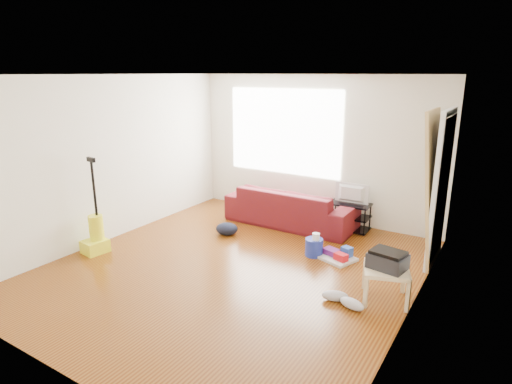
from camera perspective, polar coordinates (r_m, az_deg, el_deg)
The scene contains 13 objects.
room at distance 5.48m, azimuth -1.72°, elevation 2.22°, with size 4.51×5.01×2.51m.
sofa at distance 7.43m, azimuth 4.63°, elevation -4.25°, with size 2.20×0.86×0.64m, color #530F1D.
tv_stand at distance 7.24m, azimuth 12.34°, elevation -3.14°, with size 0.67×0.40×0.46m.
tv at distance 7.13m, azimuth 12.51°, elevation -0.23°, with size 0.56×0.07×0.32m, color black.
side_table at distance 5.14m, azimuth 17.00°, elevation -10.30°, with size 0.62×0.62×0.40m.
printer at distance 5.07m, azimuth 17.15°, elevation -8.62°, with size 0.44×0.37×0.21m.
bucket at distance 6.24m, azimuth 7.69°, elevation -8.37°, with size 0.25×0.25×0.25m, color #1E2F9F.
toilet_paper at distance 6.14m, azimuth 7.95°, elevation -7.01°, with size 0.11×0.11×0.10m, color white.
cleaning_tray at distance 6.15m, azimuth 10.82°, elevation -8.33°, with size 0.58×0.52×0.17m.
backpack at distance 6.95m, azimuth -3.90°, elevation -5.67°, with size 0.36×0.28×0.20m, color black.
sneakers at distance 5.05m, azimuth 11.57°, elevation -13.90°, with size 0.55×0.28×0.12m.
vacuum at distance 6.63m, azimuth -20.61°, elevation -5.41°, with size 0.33×0.37×1.39m.
door_panel at distance 6.47m, azimuth 21.59°, elevation -8.47°, with size 0.04×0.83×2.08m, color tan.
Camera 1 is at (3.03, -4.28, 2.52)m, focal length 30.00 mm.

